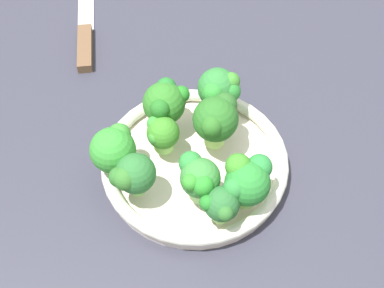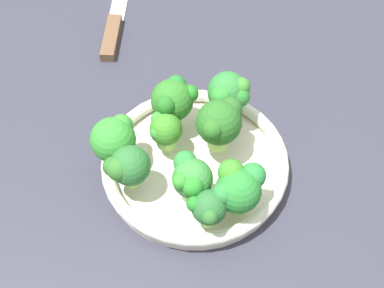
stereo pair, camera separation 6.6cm
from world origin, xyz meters
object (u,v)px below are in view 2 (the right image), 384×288
object	(u,v)px
knife	(116,19)
broccoli_floret_2	(191,178)
broccoli_floret_6	(173,100)
broccoli_floret_0	(127,167)
broccoli_floret_4	(229,93)
broccoli_floret_1	(238,187)
broccoli_floret_3	(165,130)
broccoli_floret_7	(220,123)
broccoli_floret_5	(115,138)
bowl	(192,165)
broccoli_floret_8	(208,209)

from	to	relation	value
knife	broccoli_floret_2	bearing A→B (deg)	104.18
broccoli_floret_6	broccoli_floret_0	bearing A→B (deg)	58.32
knife	broccoli_floret_4	bearing A→B (deg)	122.27
broccoli_floret_1	broccoli_floret_6	size ratio (longest dim) A/B	1.02
broccoli_floret_2	broccoli_floret_6	xyz separation A→B (cm)	(1.27, -12.34, 0.11)
broccoli_floret_3	broccoli_floret_7	world-z (taller)	broccoli_floret_7
broccoli_floret_2	broccoli_floret_5	world-z (taller)	broccoli_floret_5
broccoli_floret_5	bowl	bearing A→B (deg)	172.31
broccoli_floret_6	broccoli_floret_7	world-z (taller)	broccoli_floret_7
broccoli_floret_7	knife	xyz separation A→B (cm)	(13.53, -29.31, -7.05)
broccoli_floret_0	broccoli_floret_6	bearing A→B (deg)	-121.68
broccoli_floret_3	broccoli_floret_4	distance (cm)	9.77
broccoli_floret_4	broccoli_floret_8	size ratio (longest dim) A/B	1.34
broccoli_floret_6	broccoli_floret_7	distance (cm)	7.44
broccoli_floret_0	broccoli_floret_6	world-z (taller)	broccoli_floret_6
broccoli_floret_8	broccoli_floret_4	bearing A→B (deg)	-105.43
broccoli_floret_2	broccoli_floret_5	bearing A→B (deg)	-37.45
broccoli_floret_1	broccoli_floret_3	size ratio (longest dim) A/B	1.31
broccoli_floret_5	broccoli_floret_7	world-z (taller)	broccoli_floret_7
broccoli_floret_7	broccoli_floret_8	xyz separation A→B (cm)	(2.66, 11.26, -1.47)
broccoli_floret_4	broccoli_floret_8	bearing A→B (deg)	74.57
broccoli_floret_6	knife	size ratio (longest dim) A/B	0.25
broccoli_floret_3	broccoli_floret_4	xyz separation A→B (cm)	(-8.71, -4.19, 1.43)
broccoli_floret_3	knife	size ratio (longest dim) A/B	0.19
bowl	broccoli_floret_2	xyz separation A→B (cm)	(0.62, 5.53, 5.22)
bowl	broccoli_floret_6	world-z (taller)	broccoli_floret_6
broccoli_floret_0	knife	world-z (taller)	broccoli_floret_0
broccoli_floret_5	broccoli_floret_6	size ratio (longest dim) A/B	1.00
broccoli_floret_0	broccoli_floret_2	size ratio (longest dim) A/B	1.00
broccoli_floret_0	broccoli_floret_5	bearing A→B (deg)	-71.79
bowl	broccoli_floret_7	size ratio (longest dim) A/B	3.26
broccoli_floret_1	broccoli_floret_4	bearing A→B (deg)	-93.24
broccoli_floret_6	broccoli_floret_8	xyz separation A→B (cm)	(-2.86, 16.20, -0.77)
broccoli_floret_6	knife	distance (cm)	26.43
broccoli_floret_4	broccoli_floret_6	distance (cm)	7.36
broccoli_floret_4	bowl	bearing A→B (deg)	51.48
broccoli_floret_4	broccoli_floret_7	world-z (taller)	broccoli_floret_7
broccoli_floret_4	broccoli_floret_2	bearing A→B (deg)	63.84
broccoli_floret_0	broccoli_floret_8	bearing A→B (deg)	145.46
broccoli_floret_0	broccoli_floret_8	distance (cm)	10.98
broccoli_floret_7	broccoli_floret_8	world-z (taller)	broccoli_floret_7
broccoli_floret_1	broccoli_floret_6	bearing A→B (deg)	-65.28
broccoli_floret_3	broccoli_floret_4	bearing A→B (deg)	-154.28
broccoli_floret_1	knife	world-z (taller)	broccoli_floret_1
broccoli_floret_0	broccoli_floret_2	world-z (taller)	same
broccoli_floret_5	broccoli_floret_8	world-z (taller)	broccoli_floret_5
broccoli_floret_7	broccoli_floret_8	distance (cm)	11.66
broccoli_floret_2	broccoli_floret_7	distance (cm)	8.58
broccoli_floret_1	knife	distance (cm)	41.74
broccoli_floret_8	knife	world-z (taller)	broccoli_floret_8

